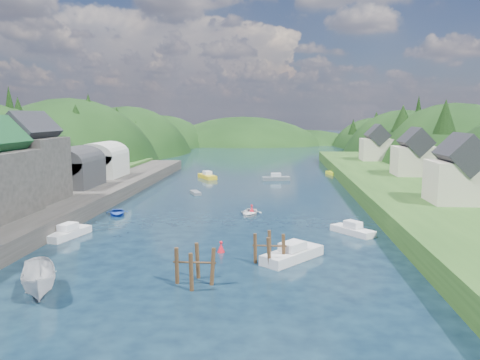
# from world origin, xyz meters

# --- Properties ---
(ground) EXTENTS (600.00, 600.00, 0.00)m
(ground) POSITION_xyz_m (0.00, 50.00, 0.00)
(ground) COLOR black
(ground) RESTS_ON ground
(hillside_left) EXTENTS (44.00, 245.56, 52.00)m
(hillside_left) POSITION_xyz_m (-45.00, 75.00, -8.03)
(hillside_left) COLOR black
(hillside_left) RESTS_ON ground
(hillside_right) EXTENTS (36.00, 245.56, 48.00)m
(hillside_right) POSITION_xyz_m (45.00, 75.00, -7.41)
(hillside_right) COLOR black
(hillside_right) RESTS_ON ground
(far_hills) EXTENTS (103.00, 68.00, 44.00)m
(far_hills) POSITION_xyz_m (1.22, 174.01, -10.80)
(far_hills) COLOR black
(far_hills) RESTS_ON ground
(hill_trees) EXTENTS (90.84, 146.28, 12.73)m
(hill_trees) POSITION_xyz_m (-0.14, 64.66, 11.11)
(hill_trees) COLOR black
(hill_trees) RESTS_ON ground
(quay_left) EXTENTS (12.00, 110.00, 2.00)m
(quay_left) POSITION_xyz_m (-24.00, 20.00, 1.00)
(quay_left) COLOR #2D2B28
(quay_left) RESTS_ON ground
(boat_sheds) EXTENTS (7.00, 21.00, 7.50)m
(boat_sheds) POSITION_xyz_m (-26.00, 39.00, 5.27)
(boat_sheds) COLOR #2D2D30
(boat_sheds) RESTS_ON quay_left
(terrace_right) EXTENTS (16.00, 120.00, 2.40)m
(terrace_right) POSITION_xyz_m (25.00, 40.00, 1.20)
(terrace_right) COLOR #234719
(terrace_right) RESTS_ON ground
(right_bank_cottages) EXTENTS (9.00, 59.24, 8.41)m
(right_bank_cottages) POSITION_xyz_m (28.00, 48.33, 5.84)
(right_bank_cottages) COLOR beige
(right_bank_cottages) RESTS_ON terrace_right
(piling_cluster_near) EXTENTS (3.31, 3.08, 3.49)m
(piling_cluster_near) POSITION_xyz_m (-1.11, -1.38, 1.18)
(piling_cluster_near) COLOR #382314
(piling_cluster_near) RESTS_ON ground
(piling_cluster_far) EXTENTS (2.98, 2.81, 3.26)m
(piling_cluster_far) POSITION_xyz_m (4.51, 4.15, 1.06)
(piling_cluster_far) COLOR #382314
(piling_cluster_far) RESTS_ON ground
(channel_buoy_near) EXTENTS (0.70, 0.70, 1.10)m
(channel_buoy_near) POSITION_xyz_m (-0.11, 7.14, 0.48)
(channel_buoy_near) COLOR red
(channel_buoy_near) RESTS_ON ground
(channel_buoy_far) EXTENTS (0.70, 0.70, 1.10)m
(channel_buoy_far) POSITION_xyz_m (1.79, 25.39, 0.48)
(channel_buoy_far) COLOR red
(channel_buoy_far) RESTS_ON ground
(moored_boats) EXTENTS (36.91, 87.85, 2.40)m
(moored_boats) POSITION_xyz_m (-3.78, 14.94, 0.62)
(moored_boats) COLOR silver
(moored_boats) RESTS_ON ground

